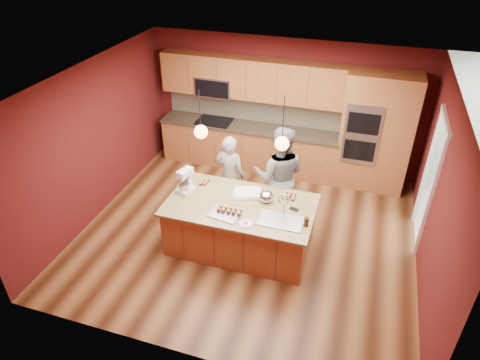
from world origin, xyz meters
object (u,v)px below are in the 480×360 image
(person_right, at_px, (279,176))
(person_left, at_px, (230,175))
(mixing_bowl, at_px, (266,197))
(stand_mixer, at_px, (186,182))
(island, at_px, (241,225))

(person_right, bearing_deg, person_left, -8.39)
(person_right, relative_size, mixing_bowl, 8.00)
(person_left, relative_size, stand_mixer, 3.77)
(person_right, bearing_deg, island, 58.40)
(island, distance_m, stand_mixer, 1.13)
(person_left, xyz_separation_m, person_right, (0.88, 0.00, 0.15))
(stand_mixer, xyz_separation_m, mixing_bowl, (1.31, 0.11, -0.08))
(person_right, relative_size, stand_mixer, 4.49)
(mixing_bowl, bearing_deg, person_left, 139.69)
(island, bearing_deg, person_left, 118.62)
(person_left, bearing_deg, mixing_bowl, 145.26)
(person_right, distance_m, stand_mixer, 1.58)
(island, distance_m, mixing_bowl, 0.64)
(person_right, height_order, stand_mixer, person_right)
(person_right, bearing_deg, mixing_bowl, 78.50)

